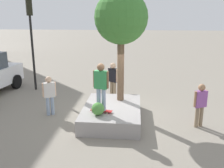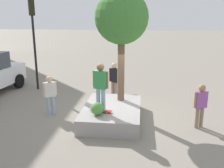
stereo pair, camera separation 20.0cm
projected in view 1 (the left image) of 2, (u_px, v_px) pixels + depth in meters
name	position (u px, v px, depth m)	size (l,w,h in m)	color
ground_plane	(114.00, 116.00, 10.25)	(120.00, 120.00, 0.00)	gray
planter_ledge	(112.00, 113.00, 9.84)	(3.19, 2.20, 0.57)	gray
plaza_tree	(121.00, 19.00, 9.64)	(2.08, 2.08, 4.39)	brown
boxwood_shrub	(98.00, 109.00, 8.87)	(0.46, 0.46, 0.46)	#4C8C3D
skateboard	(101.00, 111.00, 9.17)	(0.37, 0.83, 0.07)	#A51E1E
skateboarder	(101.00, 84.00, 8.90)	(0.30, 0.58, 1.74)	#8C9EB7
traffic_light_corner	(31.00, 29.00, 13.09)	(0.37, 0.37, 4.82)	black
pedestrian_crossing	(200.00, 102.00, 9.06)	(0.35, 0.52, 1.64)	#847056
passerby_with_bag	(49.00, 93.00, 10.16)	(0.38, 0.50, 1.64)	#8C9EB7
bystander_watching	(113.00, 78.00, 12.24)	(0.44, 0.51, 1.78)	#847056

